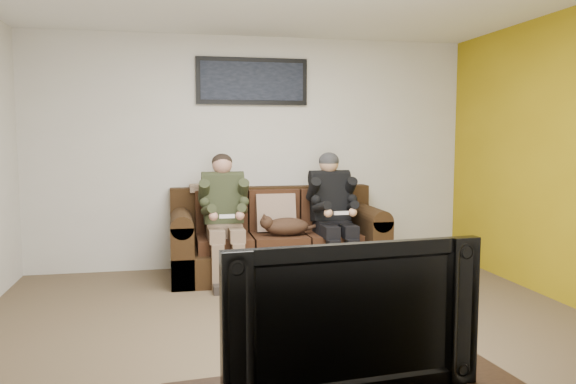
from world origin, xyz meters
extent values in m
plane|color=brown|center=(0.00, 0.00, 0.00)|extent=(5.00, 5.00, 0.00)
plane|color=beige|center=(0.00, 2.25, 1.30)|extent=(5.00, 0.00, 5.00)
plane|color=beige|center=(0.00, -2.25, 1.30)|extent=(5.00, 0.00, 5.00)
cube|color=black|center=(0.19, 1.75, 0.15)|extent=(2.25, 0.97, 0.31)
cube|color=black|center=(0.19, 2.13, 0.61)|extent=(2.25, 0.20, 0.61)
cube|color=black|center=(-0.83, 1.75, 0.31)|extent=(0.23, 0.97, 0.61)
cube|color=black|center=(1.20, 1.75, 0.31)|extent=(0.23, 0.97, 0.61)
cylinder|color=black|center=(-0.83, 1.75, 0.61)|extent=(0.23, 0.97, 0.23)
cylinder|color=black|center=(1.20, 1.75, 0.61)|extent=(0.23, 0.97, 0.23)
cube|color=#391F11|center=(-0.40, 1.70, 0.38)|extent=(0.56, 0.61, 0.14)
cube|color=#391F11|center=(-0.40, 1.99, 0.68)|extent=(0.56, 0.14, 0.45)
cube|color=#391F11|center=(0.19, 1.70, 0.38)|extent=(0.56, 0.61, 0.14)
cube|color=#391F11|center=(0.19, 1.99, 0.68)|extent=(0.56, 0.14, 0.45)
cube|color=#391F11|center=(0.77, 1.70, 0.38)|extent=(0.56, 0.61, 0.14)
cube|color=#391F11|center=(0.77, 1.99, 0.68)|extent=(0.56, 0.14, 0.45)
cube|color=#977763|center=(0.19, 1.87, 0.66)|extent=(0.43, 0.21, 0.43)
cube|color=tan|center=(-0.50, 2.11, 0.92)|extent=(0.46, 0.23, 0.08)
cube|color=#78604B|center=(-0.40, 1.67, 0.52)|extent=(0.36, 0.30, 0.14)
cube|color=#2D331E|center=(-0.40, 1.77, 0.82)|extent=(0.40, 0.30, 0.53)
cylinder|color=#2D331E|center=(-0.40, 1.79, 1.03)|extent=(0.44, 0.18, 0.18)
sphere|color=#AF7764|center=(-0.40, 1.81, 1.19)|extent=(0.21, 0.21, 0.21)
cube|color=#78604B|center=(-0.50, 1.47, 0.51)|extent=(0.15, 0.42, 0.13)
cube|color=#78604B|center=(-0.30, 1.47, 0.51)|extent=(0.15, 0.42, 0.13)
cube|color=#78604B|center=(-0.50, 1.27, 0.23)|extent=(0.12, 0.13, 0.45)
cube|color=#78604B|center=(-0.30, 1.27, 0.23)|extent=(0.12, 0.13, 0.45)
cube|color=black|center=(-0.50, 1.19, 0.04)|extent=(0.11, 0.26, 0.08)
cube|color=black|center=(-0.30, 1.19, 0.04)|extent=(0.11, 0.26, 0.08)
cylinder|color=#2D331E|center=(-0.60, 1.70, 0.92)|extent=(0.11, 0.30, 0.28)
cylinder|color=#2D331E|center=(-0.20, 1.70, 0.92)|extent=(0.11, 0.30, 0.28)
cylinder|color=#2D331E|center=(-0.57, 1.48, 0.76)|extent=(0.14, 0.32, 0.15)
cylinder|color=#2D331E|center=(-0.23, 1.48, 0.76)|extent=(0.14, 0.32, 0.15)
sphere|color=#AF7764|center=(-0.53, 1.36, 0.71)|extent=(0.09, 0.09, 0.09)
sphere|color=#AF7764|center=(-0.27, 1.36, 0.71)|extent=(0.09, 0.09, 0.09)
cube|color=white|center=(-0.40, 1.34, 0.71)|extent=(0.15, 0.04, 0.03)
ellipsoid|color=black|center=(-0.40, 1.82, 1.22)|extent=(0.22, 0.22, 0.17)
cube|color=black|center=(0.77, 1.67, 0.52)|extent=(0.36, 0.30, 0.14)
cube|color=black|center=(0.77, 1.77, 0.82)|extent=(0.40, 0.30, 0.53)
cylinder|color=black|center=(0.77, 1.79, 1.03)|extent=(0.44, 0.18, 0.18)
sphere|color=tan|center=(0.77, 1.81, 1.19)|extent=(0.21, 0.21, 0.21)
cube|color=black|center=(0.67, 1.47, 0.51)|extent=(0.15, 0.42, 0.13)
cube|color=black|center=(0.87, 1.47, 0.51)|extent=(0.15, 0.42, 0.13)
cube|color=black|center=(0.67, 1.27, 0.23)|extent=(0.12, 0.13, 0.45)
cube|color=black|center=(0.87, 1.27, 0.23)|extent=(0.12, 0.13, 0.45)
cube|color=black|center=(0.67, 1.19, 0.04)|extent=(0.11, 0.26, 0.08)
cube|color=black|center=(0.87, 1.19, 0.04)|extent=(0.11, 0.26, 0.08)
cylinder|color=black|center=(0.57, 1.70, 0.92)|extent=(0.11, 0.30, 0.28)
cylinder|color=black|center=(0.97, 1.70, 0.92)|extent=(0.11, 0.30, 0.28)
cylinder|color=black|center=(0.60, 1.48, 0.76)|extent=(0.14, 0.32, 0.15)
cylinder|color=black|center=(0.94, 1.48, 0.76)|extent=(0.14, 0.32, 0.15)
sphere|color=tan|center=(0.64, 1.36, 0.71)|extent=(0.09, 0.09, 0.09)
sphere|color=tan|center=(0.90, 1.36, 0.71)|extent=(0.09, 0.09, 0.09)
cube|color=white|center=(0.77, 1.34, 0.71)|extent=(0.15, 0.04, 0.03)
ellipsoid|color=black|center=(0.77, 1.81, 1.22)|extent=(0.22, 0.22, 0.19)
ellipsoid|color=#4A2D1D|center=(0.25, 1.60, 0.55)|extent=(0.47, 0.26, 0.19)
sphere|color=#4A2D1D|center=(0.03, 1.57, 0.60)|extent=(0.14, 0.14, 0.14)
cone|color=#4A2D1D|center=(0.01, 1.54, 0.67)|extent=(0.04, 0.04, 0.04)
cone|color=#4A2D1D|center=(0.01, 1.61, 0.67)|extent=(0.04, 0.04, 0.04)
cylinder|color=#4A2D1D|center=(0.49, 1.65, 0.51)|extent=(0.26, 0.13, 0.08)
cube|color=black|center=(-0.01, 2.22, 2.10)|extent=(1.25, 0.04, 0.52)
cube|color=black|center=(-0.01, 2.19, 2.10)|extent=(1.15, 0.01, 0.42)
imported|color=black|center=(-0.22, -1.95, 0.77)|extent=(1.08, 0.24, 0.62)
camera|label=1|loc=(-0.90, -4.09, 1.49)|focal=35.00mm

